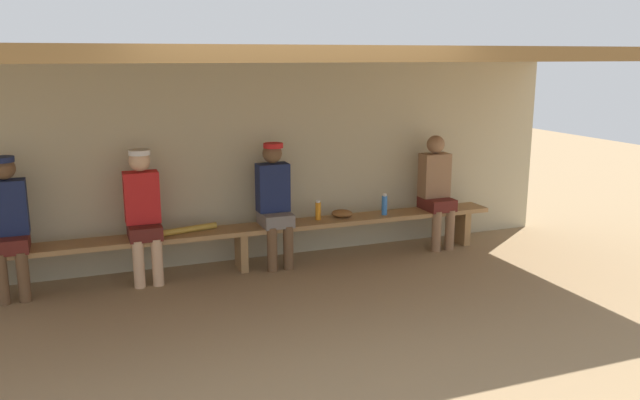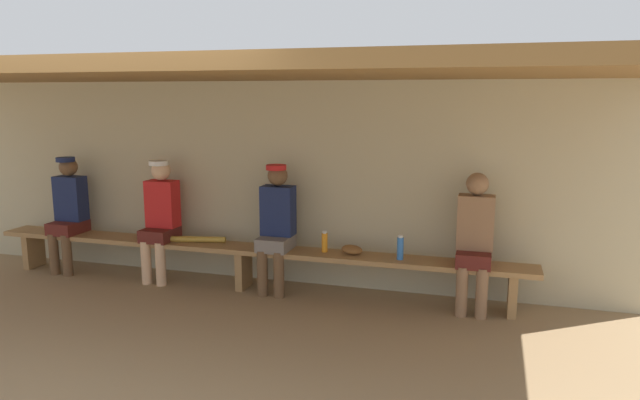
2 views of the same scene
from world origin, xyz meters
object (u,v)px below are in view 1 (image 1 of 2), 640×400
bench (241,235)px  water_bottle_clear (318,210)px  player_shirtless_tan (274,199)px  water_bottle_orange (384,205)px  player_middle (9,220)px  baseball_glove_dark_brown (342,213)px  baseball_bat (181,231)px  player_leftmost (437,187)px  player_near_post (143,209)px

bench → water_bottle_clear: size_ratio=27.25×
player_shirtless_tan → water_bottle_orange: player_shirtless_tan is taller
bench → player_middle: (-2.21, 0.00, 0.36)m
bench → player_shirtless_tan: 0.52m
baseball_glove_dark_brown → baseball_bat: 1.81m
player_middle → water_bottle_orange: player_middle is taller
baseball_glove_dark_brown → player_shirtless_tan: bearing=29.7°
player_leftmost → water_bottle_clear: 1.50m
bench → player_near_post: (-0.99, 0.00, 0.36)m
baseball_glove_dark_brown → player_leftmost: bearing=-154.3°
player_leftmost → baseball_bat: (-3.01, -0.00, -0.24)m
player_shirtless_tan → player_near_post: (-1.37, 0.00, 0.00)m
player_shirtless_tan → player_leftmost: (2.00, -0.00, -0.02)m
player_middle → baseball_glove_dark_brown: size_ratio=5.60×
bench → player_middle: bearing=179.9°
water_bottle_clear → baseball_bat: size_ratio=0.28×
bench → player_shirtless_tan: size_ratio=4.46×
player_shirtless_tan → player_near_post: 1.37m
baseball_bat → player_near_post: bearing=166.6°
water_bottle_orange → water_bottle_clear: bearing=175.4°
player_middle → water_bottle_clear: (3.10, 0.03, -0.18)m
water_bottle_orange → player_near_post: bearing=179.3°
player_leftmost → water_bottle_orange: player_leftmost is taller
player_near_post → baseball_glove_dark_brown: (2.17, 0.03, -0.24)m
player_shirtless_tan → player_near_post: size_ratio=1.00×
player_near_post → player_leftmost: 3.37m
bench → player_leftmost: 2.41m
bench → baseball_glove_dark_brown: bearing=1.8°
player_middle → baseball_glove_dark_brown: (3.39, 0.03, -0.24)m
player_near_post → baseball_glove_dark_brown: size_ratio=5.60×
player_near_post → baseball_glove_dark_brown: player_near_post is taller
player_shirtless_tan → water_bottle_clear: size_ratio=6.11×
player_near_post → baseball_glove_dark_brown: 2.19m
baseball_glove_dark_brown → baseball_bat: bearing=28.5°
player_leftmost → baseball_glove_dark_brown: player_leftmost is taller
player_shirtless_tan → player_middle: (-2.59, 0.00, 0.00)m
baseball_bat → player_shirtless_tan: bearing=-12.7°
bench → baseball_bat: size_ratio=7.66×
player_shirtless_tan → baseball_glove_dark_brown: bearing=2.4°
bench → player_leftmost: (2.38, 0.00, 0.34)m
water_bottle_orange → water_bottle_clear: size_ratio=1.11×
water_bottle_clear → player_shirtless_tan: bearing=-176.3°
player_leftmost → baseball_glove_dark_brown: 1.22m
player_leftmost → water_bottle_orange: (-0.70, -0.03, -0.15)m
player_middle → water_bottle_clear: player_middle is taller
player_shirtless_tan → baseball_bat: (-1.01, -0.00, -0.25)m
bench → player_middle: player_middle is taller
player_middle → player_leftmost: size_ratio=1.01×
player_leftmost → bench: bearing=-179.9°
water_bottle_orange → player_middle: bearing=179.6°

